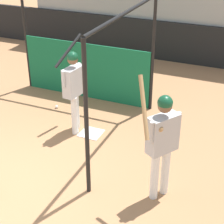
{
  "coord_description": "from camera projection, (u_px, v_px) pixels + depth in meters",
  "views": [
    {
      "loc": [
        3.66,
        -3.6,
        4.03
      ],
      "look_at": [
        1.37,
        1.68,
        0.97
      ],
      "focal_mm": 60.0,
      "sensor_mm": 36.0,
      "label": 1
    }
  ],
  "objects": [
    {
      "name": "player_waiting",
      "position": [
        162.0,
        138.0,
        5.56
      ],
      "size": [
        0.61,
        0.84,
        2.09
      ],
      "rotation": [
        0.0,
        0.0,
        -2.13
      ],
      "color": "white",
      "rests_on": "ground"
    },
    {
      "name": "batting_cage",
      "position": [
        74.0,
        60.0,
        8.34
      ],
      "size": [
        3.37,
        3.27,
        2.62
      ],
      "color": "black",
      "rests_on": "ground"
    },
    {
      "name": "baseball",
      "position": [
        57.0,
        107.0,
        8.75
      ],
      "size": [
        0.07,
        0.07,
        0.07
      ],
      "color": "white",
      "rests_on": "ground"
    },
    {
      "name": "outfield_wall",
      "position": [
        142.0,
        38.0,
        11.65
      ],
      "size": [
        24.0,
        0.12,
        1.19
      ],
      "color": "black",
      "rests_on": "ground"
    },
    {
      "name": "home_plate",
      "position": [
        91.0,
        133.0,
        7.75
      ],
      "size": [
        0.44,
        0.44,
        0.02
      ],
      "color": "white",
      "rests_on": "ground"
    },
    {
      "name": "player_batter",
      "position": [
        74.0,
        84.0,
        7.4
      ],
      "size": [
        0.55,
        0.98,
        1.89
      ],
      "rotation": [
        0.0,
        0.0,
        1.45
      ],
      "color": "white",
      "rests_on": "ground"
    }
  ]
}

